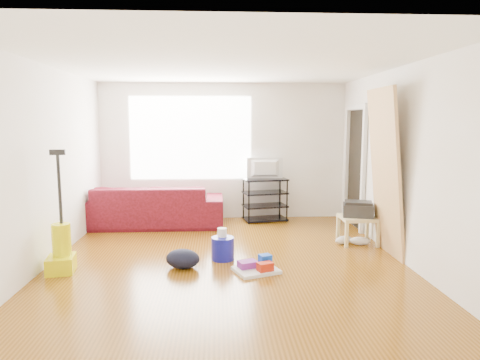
{
  "coord_description": "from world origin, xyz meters",
  "views": [
    {
      "loc": [
        -0.12,
        -5.41,
        1.78
      ],
      "look_at": [
        0.2,
        0.6,
        0.97
      ],
      "focal_mm": 32.0,
      "sensor_mm": 36.0,
      "label": 1
    }
  ],
  "objects": [
    {
      "name": "printer",
      "position": [
        1.95,
        0.67,
        0.52
      ],
      "size": [
        0.5,
        0.43,
        0.23
      ],
      "rotation": [
        0.0,
        0.0,
        -0.28
      ],
      "color": "#262627",
      "rests_on": "side_table"
    },
    {
      "name": "toilet_paper",
      "position": [
        -0.06,
        0.06,
        0.21
      ],
      "size": [
        0.12,
        0.12,
        0.11
      ],
      "primitive_type": "cylinder",
      "color": "white",
      "rests_on": "bucket"
    },
    {
      "name": "tv",
      "position": [
        0.74,
        2.22,
        0.96
      ],
      "size": [
        0.65,
        0.09,
        0.38
      ],
      "primitive_type": "imported",
      "rotation": [
        0.0,
        0.0,
        3.14
      ],
      "color": "black",
      "rests_on": "tv_stand"
    },
    {
      "name": "room",
      "position": [
        0.07,
        0.15,
        1.25
      ],
      "size": [
        4.51,
        5.01,
        2.51
      ],
      "color": "#653A0A",
      "rests_on": "ground"
    },
    {
      "name": "tv_stand",
      "position": [
        0.74,
        2.22,
        0.4
      ],
      "size": [
        0.84,
        0.58,
        0.77
      ],
      "rotation": [
        0.0,
        0.0,
        0.2
      ],
      "color": "black",
      "rests_on": "ground"
    },
    {
      "name": "sneakers",
      "position": [
        1.85,
        0.6,
        0.06
      ],
      "size": [
        0.54,
        0.28,
        0.12
      ],
      "rotation": [
        0.0,
        0.0,
        -0.03
      ],
      "color": "silver",
      "rests_on": "ground"
    },
    {
      "name": "cleaning_tray",
      "position": [
        0.35,
        -0.46,
        0.05
      ],
      "size": [
        0.61,
        0.55,
        0.18
      ],
      "rotation": [
        0.0,
        0.0,
        0.36
      ],
      "color": "silver",
      "rests_on": "ground"
    },
    {
      "name": "sofa",
      "position": [
        -1.25,
        1.95,
        0.0
      ],
      "size": [
        2.45,
        0.96,
        0.72
      ],
      "primitive_type": "imported",
      "rotation": [
        0.0,
        0.0,
        3.14
      ],
      "color": "#34090F",
      "rests_on": "ground"
    },
    {
      "name": "vacuum",
      "position": [
        -2.0,
        -0.33,
        0.27
      ],
      "size": [
        0.36,
        0.39,
        1.47
      ],
      "rotation": [
        0.0,
        0.0,
        0.16
      ],
      "color": "#D8D703",
      "rests_on": "ground"
    },
    {
      "name": "backpack",
      "position": [
        -0.55,
        -0.29,
        0.0
      ],
      "size": [
        0.52,
        0.46,
        0.23
      ],
      "primitive_type": "ellipsoid",
      "rotation": [
        0.0,
        0.0,
        -0.34
      ],
      "color": "black",
      "rests_on": "ground"
    },
    {
      "name": "bucket",
      "position": [
        -0.06,
        0.02,
        0.0
      ],
      "size": [
        0.39,
        0.39,
        0.3
      ],
      "primitive_type": "cylinder",
      "rotation": [
        0.0,
        0.0,
        -0.38
      ],
      "color": "#12158E",
      "rests_on": "ground"
    },
    {
      "name": "door_panel",
      "position": [
        2.13,
        0.16,
        0.0
      ],
      "size": [
        0.28,
        0.9,
        2.24
      ],
      "primitive_type": "cube",
      "rotation": [
        0.0,
        -0.1,
        0.0
      ],
      "color": "tan",
      "rests_on": "ground"
    },
    {
      "name": "side_table",
      "position": [
        1.95,
        0.67,
        0.34
      ],
      "size": [
        0.51,
        0.51,
        0.41
      ],
      "rotation": [
        0.0,
        0.0,
        -0.01
      ],
      "color": "#BFB284",
      "rests_on": "ground"
    }
  ]
}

